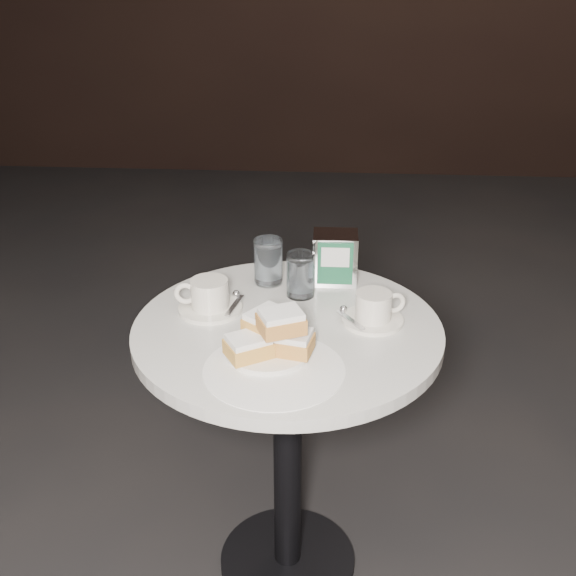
% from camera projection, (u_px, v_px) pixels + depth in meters
% --- Properties ---
extents(ground, '(7.00, 7.00, 0.00)m').
position_uv_depth(ground, '(288.00, 564.00, 1.96)').
color(ground, black).
rests_on(ground, ground).
extents(cafe_table, '(0.70, 0.70, 0.74)m').
position_uv_depth(cafe_table, '(287.00, 398.00, 1.71)').
color(cafe_table, black).
rests_on(cafe_table, ground).
extents(sugar_spill, '(0.35, 0.35, 0.00)m').
position_uv_depth(sugar_spill, '(274.00, 370.00, 1.46)').
color(sugar_spill, white).
rests_on(sugar_spill, cafe_table).
extents(beignet_plate, '(0.21, 0.21, 0.11)m').
position_uv_depth(beignet_plate, '(271.00, 338.00, 1.49)').
color(beignet_plate, silver).
rests_on(beignet_plate, cafe_table).
extents(coffee_cup_left, '(0.16, 0.16, 0.08)m').
position_uv_depth(coffee_cup_left, '(209.00, 297.00, 1.67)').
color(coffee_cup_left, silver).
rests_on(coffee_cup_left, cafe_table).
extents(coffee_cup_right, '(0.18, 0.18, 0.07)m').
position_uv_depth(coffee_cup_right, '(374.00, 309.00, 1.63)').
color(coffee_cup_right, silver).
rests_on(coffee_cup_right, cafe_table).
extents(water_glass_left, '(0.07, 0.07, 0.12)m').
position_uv_depth(water_glass_left, '(268.00, 262.00, 1.80)').
color(water_glass_left, silver).
rests_on(water_glass_left, cafe_table).
extents(water_glass_right, '(0.07, 0.07, 0.11)m').
position_uv_depth(water_glass_right, '(301.00, 275.00, 1.74)').
color(water_glass_right, white).
rests_on(water_glass_right, cafe_table).
extents(napkin_dispenser, '(0.11, 0.10, 0.13)m').
position_uv_depth(napkin_dispenser, '(335.00, 258.00, 1.80)').
color(napkin_dispenser, silver).
rests_on(napkin_dispenser, cafe_table).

